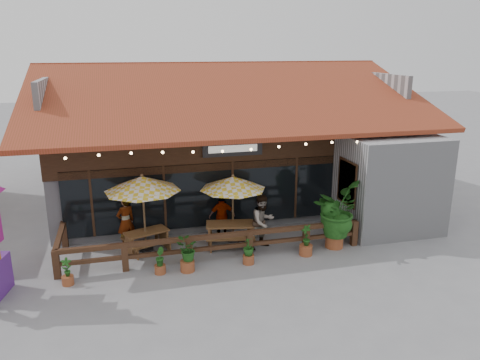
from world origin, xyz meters
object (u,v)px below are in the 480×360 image
object	(u,v)px
umbrella_right	(233,183)
picnic_table_left	(147,237)
picnic_table_right	(230,230)
umbrella_left	(142,184)
tropical_plant	(336,211)

from	to	relation	value
umbrella_right	picnic_table_left	size ratio (longest dim) A/B	1.39
picnic_table_left	picnic_table_right	world-z (taller)	picnic_table_right
umbrella_right	picnic_table_right	world-z (taller)	umbrella_right
umbrella_left	picnic_table_right	size ratio (longest dim) A/B	1.58
umbrella_left	umbrella_right	bearing A→B (deg)	0.62
picnic_table_right	picnic_table_left	bearing A→B (deg)	174.43
picnic_table_right	tropical_plant	size ratio (longest dim) A/B	0.82
umbrella_left	umbrella_right	size ratio (longest dim) A/B	1.21
umbrella_right	tropical_plant	bearing A→B (deg)	-23.33
umbrella_left	picnic_table_left	bearing A→B (deg)	9.43
umbrella_left	picnic_table_left	xyz separation A→B (m)	(0.04, 0.01, -1.90)
umbrella_right	tropical_plant	xyz separation A→B (m)	(3.28, -1.41, -0.84)
tropical_plant	umbrella_left	bearing A→B (deg)	167.76
picnic_table_left	tropical_plant	xyz separation A→B (m)	(6.32, -1.39, 0.86)
picnic_table_left	tropical_plant	world-z (taller)	tropical_plant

